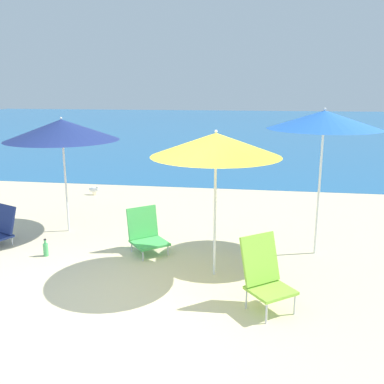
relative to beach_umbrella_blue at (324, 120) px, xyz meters
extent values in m
plane|color=beige|center=(-2.62, -2.01, -2.15)|extent=(60.00, 60.00, 0.00)
cube|color=#23669E|center=(-2.62, 24.30, -2.14)|extent=(60.00, 40.00, 0.01)
cylinder|color=white|center=(0.00, 0.00, -1.14)|extent=(0.04, 0.04, 2.01)
cone|color=blue|center=(0.00, 0.00, 0.00)|extent=(1.72, 1.72, 0.28)
sphere|color=white|center=(0.00, 0.00, 0.16)|extent=(0.04, 0.04, 0.04)
cylinder|color=white|center=(-4.44, 0.44, -1.29)|extent=(0.04, 0.04, 1.71)
cone|color=navy|center=(-4.44, 0.44, -0.26)|extent=(2.02, 2.02, 0.37)
sphere|color=white|center=(-4.44, 0.44, -0.05)|extent=(0.04, 0.04, 0.04)
cylinder|color=white|center=(-1.53, -1.06, -1.29)|extent=(0.04, 0.04, 1.72)
cone|color=yellow|center=(-1.53, -1.06, -0.27)|extent=(1.78, 1.78, 0.32)
sphere|color=white|center=(-1.53, -1.06, -0.09)|extent=(0.04, 0.04, 0.04)
cylinder|color=silver|center=(-0.81, -2.29, -2.02)|extent=(0.02, 0.02, 0.26)
cylinder|color=silver|center=(-0.48, -2.04, -2.02)|extent=(0.02, 0.02, 0.26)
cylinder|color=silver|center=(-1.04, -1.99, -2.02)|extent=(0.02, 0.02, 0.26)
cylinder|color=silver|center=(-0.71, -1.73, -2.02)|extent=(0.02, 0.02, 0.26)
cube|color=#8ECC3D|center=(-0.76, -2.01, -1.87)|extent=(0.67, 0.66, 0.04)
cube|color=#8ECC3D|center=(-0.90, -1.83, -1.55)|extent=(0.52, 0.46, 0.59)
cylinder|color=silver|center=(-5.06, -0.44, -2.07)|extent=(0.02, 0.02, 0.15)
cube|color=navy|center=(-5.24, -0.32, -1.72)|extent=(0.53, 0.36, 0.48)
cylinder|color=silver|center=(-2.68, -0.75, -2.06)|extent=(0.02, 0.02, 0.17)
cylinder|color=silver|center=(-2.34, -0.47, -2.06)|extent=(0.02, 0.02, 0.17)
cylinder|color=silver|center=(-2.96, -0.41, -2.06)|extent=(0.02, 0.02, 0.17)
cylinder|color=silver|center=(-2.62, -0.13, -2.06)|extent=(0.02, 0.02, 0.17)
cube|color=#47B756|center=(-2.65, -0.44, -1.96)|extent=(0.73, 0.73, 0.04)
cube|color=#47B756|center=(-2.81, -0.24, -1.68)|extent=(0.47, 0.42, 0.52)
cylinder|color=#4CB266|center=(-4.27, -0.79, -2.05)|extent=(0.08, 0.08, 0.20)
cylinder|color=#4CB266|center=(-4.27, -0.79, -1.91)|extent=(0.04, 0.04, 0.07)
cylinder|color=black|center=(-4.27, -0.79, -1.87)|extent=(0.04, 0.04, 0.02)
cylinder|color=gold|center=(-5.04, 3.16, -2.11)|extent=(0.01, 0.01, 0.07)
cylinder|color=gold|center=(-4.99, 3.16, -2.11)|extent=(0.01, 0.01, 0.07)
ellipsoid|color=white|center=(-5.01, 3.16, -2.01)|extent=(0.26, 0.11, 0.13)
sphere|color=white|center=(-4.91, 3.16, -1.95)|extent=(0.07, 0.07, 0.07)
camera|label=1|loc=(-0.97, -6.76, 0.48)|focal=40.00mm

